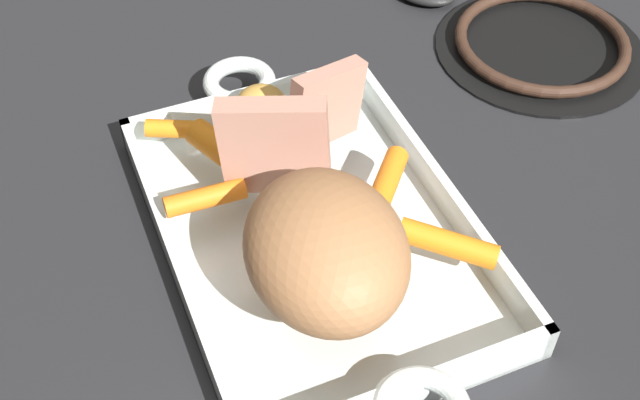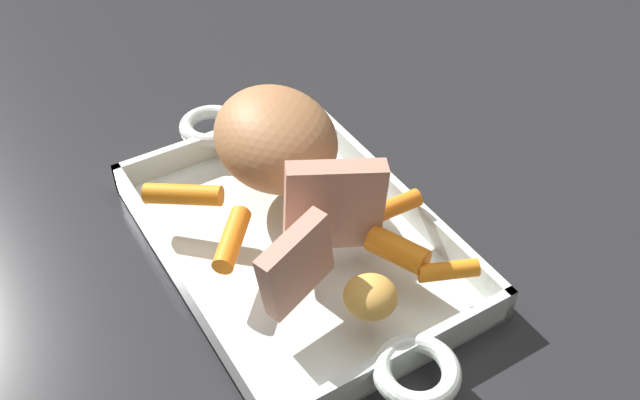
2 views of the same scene
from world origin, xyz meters
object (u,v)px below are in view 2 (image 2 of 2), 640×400
object	(u,v)px
pork_roast	(275,138)
potato_whole	(375,295)
baby_carrot_northeast	(183,195)
roast_slice_thin	(296,265)
baby_carrot_southeast	(398,250)
roast_slice_thick	(334,205)
baby_carrot_center_left	(230,236)
baby_carrot_center_right	(389,209)
baby_carrot_northwest	(448,271)
roasting_dish	(296,240)

from	to	relation	value
pork_roast	potato_whole	bearing A→B (deg)	175.32
baby_carrot_northeast	roast_slice_thin	bearing A→B (deg)	-167.29
pork_roast	baby_carrot_northeast	bearing A→B (deg)	86.69
baby_carrot_southeast	baby_carrot_northeast	world-z (taller)	baby_carrot_southeast
roast_slice_thick	baby_carrot_northeast	world-z (taller)	roast_slice_thick
pork_roast	baby_carrot_center_left	world-z (taller)	pork_roast
baby_carrot_southeast	roast_slice_thick	bearing A→B (deg)	34.85
roast_slice_thin	baby_carrot_center_left	bearing A→B (deg)	14.74
baby_carrot_center_left	baby_carrot_center_right	world-z (taller)	baby_carrot_center_left
baby_carrot_northwest	roasting_dish	bearing A→B (deg)	30.93
baby_carrot_southeast	baby_carrot_center_right	bearing A→B (deg)	-27.39
baby_carrot_southeast	baby_carrot_northwest	size ratio (longest dim) A/B	1.05
baby_carrot_northeast	baby_carrot_center_left	bearing A→B (deg)	-169.62
potato_whole	baby_carrot_northwest	bearing A→B (deg)	-94.51
roast_slice_thick	roasting_dish	bearing A→B (deg)	23.19
roast_slice_thick	baby_carrot_center_right	distance (m)	0.06
roast_slice_thin	baby_carrot_southeast	size ratio (longest dim) A/B	1.30
pork_roast	baby_carrot_center_right	bearing A→B (deg)	-152.70
roasting_dish	baby_carrot_center_right	bearing A→B (deg)	-116.78
roast_slice_thin	baby_carrot_center_left	size ratio (longest dim) A/B	1.06
potato_whole	baby_carrot_northeast	bearing A→B (deg)	22.29
baby_carrot_center_left	baby_carrot_southeast	xyz separation A→B (m)	(-0.09, -0.11, 0.00)
baby_carrot_northwest	baby_carrot_center_right	xyz separation A→B (m)	(0.08, -0.00, 0.00)
baby_carrot_center_left	roasting_dish	bearing A→B (deg)	-94.23
baby_carrot_southeast	baby_carrot_northeast	size ratio (longest dim) A/B	0.71
roasting_dish	pork_roast	size ratio (longest dim) A/B	3.12
roast_slice_thick	baby_carrot_center_right	world-z (taller)	roast_slice_thick
pork_roast	baby_carrot_southeast	size ratio (longest dim) A/B	2.64
baby_carrot_southeast	baby_carrot_center_right	world-z (taller)	baby_carrot_southeast
roast_slice_thin	baby_carrot_northwest	size ratio (longest dim) A/B	1.36
baby_carrot_northwest	potato_whole	bearing A→B (deg)	85.49
pork_roast	roast_slice_thick	world-z (taller)	roast_slice_thick
roasting_dish	baby_carrot_northwest	distance (m)	0.14
roast_slice_thin	baby_carrot_northwest	bearing A→B (deg)	-112.98
pork_roast	roast_slice_thin	xyz separation A→B (m)	(-0.14, 0.06, -0.01)
pork_roast	baby_carrot_northwest	size ratio (longest dim) A/B	2.76
roast_slice_thick	baby_carrot_center_left	bearing A→B (deg)	61.42
roasting_dish	roast_slice_thick	size ratio (longest dim) A/B	5.18
baby_carrot_southeast	baby_carrot_northwest	world-z (taller)	baby_carrot_southeast
roast_slice_thin	roast_slice_thick	distance (m)	0.07
baby_carrot_southeast	baby_carrot_northwest	distance (m)	0.04
baby_carrot_center_left	baby_carrot_southeast	bearing A→B (deg)	-129.03
baby_carrot_northwest	roast_slice_thick	bearing A→B (deg)	34.04
roast_slice_thin	baby_carrot_center_right	size ratio (longest dim) A/B	1.07
baby_carrot_center_left	potato_whole	size ratio (longest dim) A/B	1.48
roast_slice_thin	baby_carrot_northeast	world-z (taller)	roast_slice_thin
roasting_dish	baby_carrot_center_left	world-z (taller)	baby_carrot_center_left
roast_slice_thin	baby_carrot_center_right	distance (m)	0.12
baby_carrot_northeast	potato_whole	xyz separation A→B (m)	(-0.19, -0.08, 0.00)
roasting_dish	baby_carrot_northeast	bearing A→B (deg)	45.01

